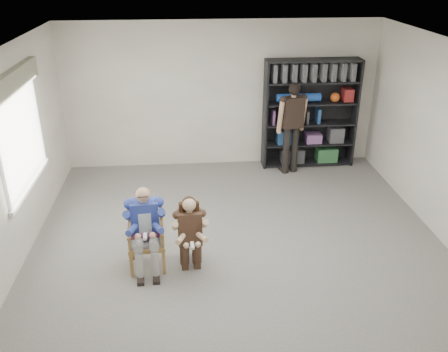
{
  "coord_description": "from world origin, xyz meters",
  "views": [
    {
      "loc": [
        -0.71,
        -5.35,
        3.85
      ],
      "look_at": [
        -0.2,
        0.6,
        1.05
      ],
      "focal_mm": 38.0,
      "sensor_mm": 36.0,
      "label": 1
    }
  ],
  "objects_px": {
    "armchair": "(146,238)",
    "kneeling_woman": "(190,235)",
    "seated_man": "(146,229)",
    "standing_man": "(292,129)",
    "bookshelf": "(310,114)"
  },
  "relations": [
    {
      "from": "seated_man",
      "to": "kneeling_woman",
      "type": "height_order",
      "value": "seated_man"
    },
    {
      "from": "kneeling_woman",
      "to": "bookshelf",
      "type": "height_order",
      "value": "bookshelf"
    },
    {
      "from": "seated_man",
      "to": "kneeling_woman",
      "type": "relative_size",
      "value": 1.09
    },
    {
      "from": "armchair",
      "to": "kneeling_woman",
      "type": "distance_m",
      "value": 0.6
    },
    {
      "from": "kneeling_woman",
      "to": "bookshelf",
      "type": "bearing_deg",
      "value": 51.0
    },
    {
      "from": "armchair",
      "to": "bookshelf",
      "type": "height_order",
      "value": "bookshelf"
    },
    {
      "from": "kneeling_woman",
      "to": "armchair",
      "type": "bearing_deg",
      "value": 164.81
    },
    {
      "from": "armchair",
      "to": "kneeling_woman",
      "type": "xyz_separation_m",
      "value": [
        0.58,
        -0.12,
        0.09
      ]
    },
    {
      "from": "armchair",
      "to": "bookshelf",
      "type": "relative_size",
      "value": 0.43
    },
    {
      "from": "seated_man",
      "to": "standing_man",
      "type": "bearing_deg",
      "value": 45.03
    },
    {
      "from": "bookshelf",
      "to": "standing_man",
      "type": "height_order",
      "value": "bookshelf"
    },
    {
      "from": "seated_man",
      "to": "kneeling_woman",
      "type": "xyz_separation_m",
      "value": [
        0.58,
        -0.12,
        -0.05
      ]
    },
    {
      "from": "armchair",
      "to": "standing_man",
      "type": "bearing_deg",
      "value": 45.03
    },
    {
      "from": "seated_man",
      "to": "kneeling_woman",
      "type": "distance_m",
      "value": 0.59
    },
    {
      "from": "standing_man",
      "to": "seated_man",
      "type": "bearing_deg",
      "value": -149.02
    }
  ]
}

